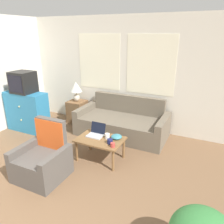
{
  "coord_description": "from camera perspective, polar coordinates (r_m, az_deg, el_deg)",
  "views": [
    {
      "loc": [
        1.88,
        -0.94,
        2.23
      ],
      "look_at": [
        0.15,
        2.7,
        0.75
      ],
      "focal_mm": 35.0,
      "sensor_mm": 36.0,
      "label": 1
    }
  ],
  "objects": [
    {
      "name": "cup_navy",
      "position": [
        3.68,
        0.19,
        -8.61
      ],
      "size": [
        0.08,
        0.08,
        0.07
      ],
      "color": "#B23D38",
      "rests_on": "coffee_table"
    },
    {
      "name": "laptop",
      "position": [
        4.07,
        -4.15,
        -5.45
      ],
      "size": [
        0.29,
        0.27,
        0.22
      ],
      "color": "#B7B7BC",
      "rests_on": "coffee_table"
    },
    {
      "name": "cup_white",
      "position": [
        3.79,
        -0.53,
        -7.65
      ],
      "size": [
        0.1,
        0.1,
        0.08
      ],
      "color": "#191E4C",
      "rests_on": "coffee_table"
    },
    {
      "name": "side_table",
      "position": [
        5.75,
        -9.04,
        0.13
      ],
      "size": [
        0.42,
        0.42,
        0.57
      ],
      "color": "brown",
      "rests_on": "ground_plane"
    },
    {
      "name": "cup_yellow",
      "position": [
        3.96,
        -1.24,
        -6.29
      ],
      "size": [
        0.08,
        0.08,
        0.09
      ],
      "color": "white",
      "rests_on": "coffee_table"
    },
    {
      "name": "armchair",
      "position": [
        3.79,
        -17.44,
        -12.1
      ],
      "size": [
        0.75,
        0.71,
        0.92
      ],
      "color": "#514C47",
      "rests_on": "ground_plane"
    },
    {
      "name": "wall_back",
      "position": [
        5.19,
        3.85,
        9.87
      ],
      "size": [
        6.12,
        0.06,
        2.6
      ],
      "color": "silver",
      "rests_on": "ground_plane"
    },
    {
      "name": "couch",
      "position": [
        5.01,
        2.79,
        -3.04
      ],
      "size": [
        2.02,
        0.95,
        0.84
      ],
      "color": "#665B4C",
      "rests_on": "ground_plane"
    },
    {
      "name": "coffee_table",
      "position": [
        3.99,
        -3.08,
        -7.66
      ],
      "size": [
        0.83,
        0.57,
        0.42
      ],
      "color": "brown",
      "rests_on": "ground_plane"
    },
    {
      "name": "table_lamp",
      "position": [
        5.58,
        -9.38,
        5.99
      ],
      "size": [
        0.29,
        0.29,
        0.5
      ],
      "color": "beige",
      "rests_on": "side_table"
    },
    {
      "name": "snack_bowl",
      "position": [
        3.95,
        1.19,
        -6.46
      ],
      "size": [
        0.2,
        0.2,
        0.08
      ],
      "color": "teal",
      "rests_on": "coffee_table"
    },
    {
      "name": "television",
      "position": [
        5.34,
        -22.22,
        7.23
      ],
      "size": [
        0.47,
        0.44,
        0.48
      ],
      "color": "black",
      "rests_on": "tv_dresser"
    },
    {
      "name": "tv_dresser",
      "position": [
        5.52,
        -21.24,
        0.11
      ],
      "size": [
        1.01,
        0.43,
        0.93
      ],
      "color": "teal",
      "rests_on": "ground_plane"
    }
  ]
}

